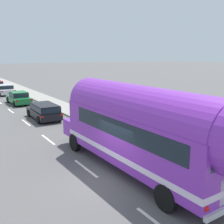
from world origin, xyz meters
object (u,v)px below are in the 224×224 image
Objects in this scene: painted_bus at (143,127)px; car_lead at (44,110)px; car_third at (5,89)px; car_second at (19,97)px.

car_lead is (-0.22, 12.98, -1.51)m from painted_bus.
car_lead is 1.00× the size of car_third.
car_third is (0.25, 8.27, 0.00)m from car_second.
car_lead is at bearing -90.10° from car_second.
car_lead is 8.65m from car_second.
painted_bus is 13.07m from car_lead.
car_second and car_third have the same top height.
car_second is at bearing 90.54° from painted_bus.
painted_bus reaches higher than car_lead.
car_lead is 1.00× the size of car_second.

